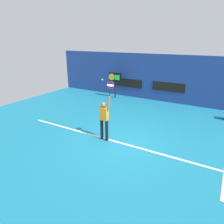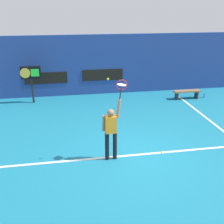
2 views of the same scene
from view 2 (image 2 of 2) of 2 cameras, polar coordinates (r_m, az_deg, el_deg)
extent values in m
plane|color=teal|center=(9.15, 4.22, -8.90)|extent=(18.00, 18.00, 0.00)
cube|color=navy|center=(15.02, -2.03, 9.73)|extent=(18.00, 0.20, 3.18)
cube|color=black|center=(15.02, -1.94, 7.67)|extent=(2.20, 0.03, 0.60)
cube|color=black|center=(14.93, -13.50, 6.82)|extent=(2.20, 0.03, 0.60)
cube|color=white|center=(9.13, 4.23, -8.90)|extent=(10.00, 0.10, 0.01)
cube|color=white|center=(12.22, 20.06, -2.12)|extent=(0.10, 7.00, 0.01)
cylinder|color=black|center=(8.69, -1.03, -7.08)|extent=(0.13, 0.13, 0.92)
cylinder|color=black|center=(8.73, 0.61, -6.94)|extent=(0.13, 0.13, 0.92)
cube|color=orange|center=(8.39, -0.25, -2.59)|extent=(0.34, 0.20, 0.55)
sphere|color=#8C6647|center=(8.24, -0.25, -0.14)|extent=(0.22, 0.22, 0.22)
cylinder|color=#8C6647|center=(8.24, 1.35, 0.73)|extent=(0.16, 0.09, 0.59)
cylinder|color=#8C6647|center=(8.42, -1.68, -2.31)|extent=(0.09, 0.23, 0.58)
cylinder|color=black|center=(8.11, 1.74, 3.65)|extent=(0.07, 0.03, 0.30)
torus|color=red|center=(8.03, 2.01, 5.65)|extent=(0.35, 0.02, 0.35)
cylinder|color=silver|center=(8.03, 2.01, 5.65)|extent=(0.27, 0.27, 0.04)
sphere|color=#CCE033|center=(7.94, -0.86, 6.82)|extent=(0.07, 0.07, 0.07)
cylinder|color=black|center=(14.27, -16.08, 4.26)|extent=(0.10, 0.10, 1.24)
cube|color=black|center=(14.04, -16.46, 7.85)|extent=(0.95, 0.18, 0.60)
cylinder|color=gold|center=(13.97, -17.51, 7.67)|extent=(0.48, 0.02, 0.48)
cube|color=#26D833|center=(13.92, -15.64, 7.82)|extent=(0.38, 0.02, 0.36)
cube|color=olive|center=(14.88, 15.22, 4.19)|extent=(1.40, 0.36, 0.08)
cube|color=#262628|center=(14.72, 13.19, 3.29)|extent=(0.08, 0.32, 0.37)
cube|color=#262628|center=(15.18, 17.03, 3.45)|extent=(0.08, 0.32, 0.37)
cylinder|color=#338CD8|center=(15.41, 18.53, 3.28)|extent=(0.07, 0.07, 0.24)
sphere|color=#CCE033|center=(9.38, 10.24, -8.15)|extent=(0.07, 0.07, 0.07)
camera|label=1|loc=(5.68, 70.30, 2.48)|focal=32.64mm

